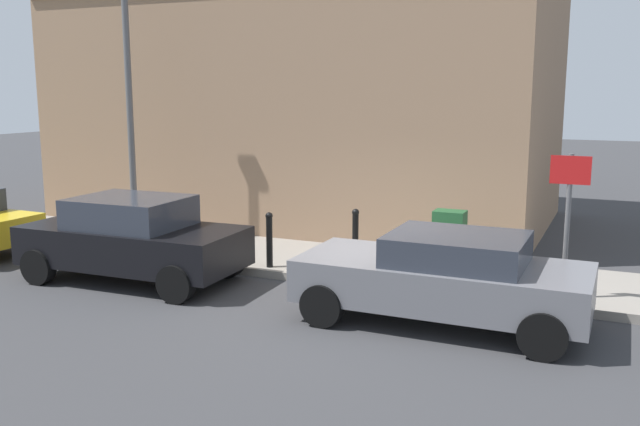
{
  "coord_description": "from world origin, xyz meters",
  "views": [
    {
      "loc": [
        -10.15,
        -3.68,
        3.43
      ],
      "look_at": [
        1.15,
        1.35,
        1.2
      ],
      "focal_mm": 38.83,
      "sensor_mm": 36.0,
      "label": 1
    }
  ],
  "objects_px": {
    "bollard_near_cabinet": "(355,234)",
    "car_black": "(133,238)",
    "car_grey": "(444,277)",
    "bollard_far_kerb": "(269,238)",
    "street_sign": "(568,204)",
    "utility_cabinet": "(449,245)",
    "lamppost": "(129,95)"
  },
  "relations": [
    {
      "from": "car_grey",
      "to": "bollard_far_kerb",
      "type": "relative_size",
      "value": 4.03
    },
    {
      "from": "bollard_near_cabinet",
      "to": "car_black",
      "type": "bearing_deg",
      "value": 124.93
    },
    {
      "from": "car_grey",
      "to": "bollard_near_cabinet",
      "type": "height_order",
      "value": "car_grey"
    },
    {
      "from": "car_black",
      "to": "bollard_far_kerb",
      "type": "height_order",
      "value": "car_black"
    },
    {
      "from": "utility_cabinet",
      "to": "street_sign",
      "type": "height_order",
      "value": "street_sign"
    },
    {
      "from": "car_black",
      "to": "street_sign",
      "type": "bearing_deg",
      "value": -169.77
    },
    {
      "from": "bollard_near_cabinet",
      "to": "car_grey",
      "type": "bearing_deg",
      "value": -135.69
    },
    {
      "from": "car_grey",
      "to": "street_sign",
      "type": "bearing_deg",
      "value": -134.8
    },
    {
      "from": "bollard_near_cabinet",
      "to": "street_sign",
      "type": "distance_m",
      "value": 4.05
    },
    {
      "from": "bollard_far_kerb",
      "to": "lamppost",
      "type": "distance_m",
      "value": 4.75
    },
    {
      "from": "car_grey",
      "to": "car_black",
      "type": "height_order",
      "value": "car_black"
    },
    {
      "from": "car_black",
      "to": "bollard_far_kerb",
      "type": "xyz_separation_m",
      "value": [
        1.36,
        -2.04,
        -0.08
      ]
    },
    {
      "from": "car_black",
      "to": "street_sign",
      "type": "relative_size",
      "value": 1.75
    },
    {
      "from": "utility_cabinet",
      "to": "lamppost",
      "type": "relative_size",
      "value": 0.2
    },
    {
      "from": "car_grey",
      "to": "car_black",
      "type": "relative_size",
      "value": 1.04
    },
    {
      "from": "bollard_far_kerb",
      "to": "street_sign",
      "type": "height_order",
      "value": "street_sign"
    },
    {
      "from": "bollard_far_kerb",
      "to": "car_grey",
      "type": "bearing_deg",
      "value": -110.74
    },
    {
      "from": "car_black",
      "to": "bollard_near_cabinet",
      "type": "xyz_separation_m",
      "value": [
        2.35,
        -3.37,
        -0.08
      ]
    },
    {
      "from": "car_grey",
      "to": "utility_cabinet",
      "type": "relative_size",
      "value": 3.64
    },
    {
      "from": "car_black",
      "to": "lamppost",
      "type": "height_order",
      "value": "lamppost"
    },
    {
      "from": "street_sign",
      "to": "car_grey",
      "type": "bearing_deg",
      "value": 135.12
    },
    {
      "from": "bollard_far_kerb",
      "to": "car_black",
      "type": "bearing_deg",
      "value": 123.64
    },
    {
      "from": "utility_cabinet",
      "to": "bollard_near_cabinet",
      "type": "xyz_separation_m",
      "value": [
        0.1,
        1.83,
        0.02
      ]
    },
    {
      "from": "car_black",
      "to": "utility_cabinet",
      "type": "relative_size",
      "value": 3.51
    },
    {
      "from": "street_sign",
      "to": "bollard_near_cabinet",
      "type": "bearing_deg",
      "value": 77.89
    },
    {
      "from": "bollard_near_cabinet",
      "to": "lamppost",
      "type": "bearing_deg",
      "value": 90.42
    },
    {
      "from": "car_grey",
      "to": "bollard_far_kerb",
      "type": "bearing_deg",
      "value": -20.65
    },
    {
      "from": "car_black",
      "to": "street_sign",
      "type": "height_order",
      "value": "street_sign"
    },
    {
      "from": "utility_cabinet",
      "to": "street_sign",
      "type": "relative_size",
      "value": 0.5
    },
    {
      "from": "utility_cabinet",
      "to": "street_sign",
      "type": "xyz_separation_m",
      "value": [
        -0.73,
        -2.02,
        0.98
      ]
    },
    {
      "from": "utility_cabinet",
      "to": "car_black",
      "type": "bearing_deg",
      "value": 113.42
    },
    {
      "from": "car_grey",
      "to": "lamppost",
      "type": "distance_m",
      "value": 8.27
    }
  ]
}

